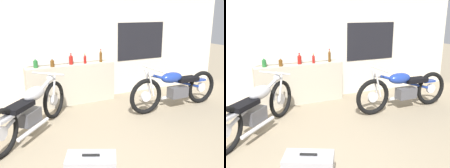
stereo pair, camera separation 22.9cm
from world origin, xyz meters
TOP-DOWN VIEW (x-y plane):
  - wall_back at (0.03, 3.16)m, footprint 10.00×0.07m
  - sill_counter at (0.78, 2.98)m, footprint 1.94×0.28m
  - bottle_leftmost at (0.04, 3.01)m, footprint 0.09×0.09m
  - bottle_left_center at (0.37, 2.95)m, footprint 0.08×0.08m
  - bottle_center at (0.79, 3.02)m, footprint 0.09×0.09m
  - bottle_right_center at (1.10, 2.99)m, footprint 0.06×0.06m
  - bottle_rightmost at (1.48, 2.98)m, footprint 0.06×0.06m
  - motorcycle_silver at (-0.29, 1.83)m, footprint 1.56×1.64m
  - motorcycle_blue at (2.62, 1.74)m, footprint 2.19×0.64m

SIDE VIEW (x-z plane):
  - sill_counter at x=0.78m, z-range 0.00..0.87m
  - motorcycle_blue at x=2.62m, z-range -0.02..0.90m
  - motorcycle_silver at x=-0.29m, z-range -0.02..0.90m
  - bottle_left_center at x=0.37m, z-range 0.86..1.04m
  - bottle_leftmost at x=0.04m, z-range 0.86..1.06m
  - bottle_right_center at x=1.10m, z-range 0.86..1.08m
  - bottle_center at x=0.79m, z-range 0.86..1.10m
  - bottle_rightmost at x=1.48m, z-range 0.86..1.15m
  - wall_back at x=0.03m, z-range 0.00..2.80m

